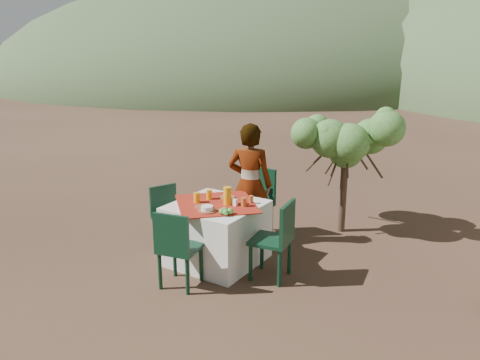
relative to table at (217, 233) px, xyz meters
name	(u,v)px	position (x,y,z in m)	size (l,w,h in m)	color
ground	(254,274)	(0.58, -0.06, -0.38)	(160.00, 160.00, 0.00)	#372219
table	(217,233)	(0.00, 0.00, 0.00)	(1.30, 1.30, 0.76)	silver
chair_far	(257,199)	(0.00, 0.98, 0.17)	(0.51, 0.51, 0.98)	black
chair_near	(177,246)	(0.04, -0.81, 0.12)	(0.49, 0.49, 0.90)	black
chair_left	(167,214)	(-0.83, 0.03, 0.08)	(0.50, 0.50, 0.83)	black
chair_right	(277,237)	(0.86, -0.02, 0.14)	(0.49, 0.49, 0.93)	black
person	(250,184)	(0.04, 0.73, 0.45)	(0.61, 0.40, 1.66)	#8C6651
shrub_tree	(351,146)	(1.01, 1.86, 0.88)	(1.36, 1.34, 1.60)	#472F23
hill_near_left	(252,82)	(-17.42, 29.94, -0.38)	(40.00, 40.00, 16.00)	#3A4F2C
hill_far_center	(470,75)	(-3.42, 51.94, -0.38)	(60.00, 60.00, 24.00)	gray
plate_far	(227,197)	(-0.01, 0.25, 0.39)	(0.21, 0.21, 0.01)	brown
plate_near	(204,207)	(-0.04, -0.20, 0.39)	(0.22, 0.22, 0.01)	brown
glass_far	(209,194)	(-0.17, 0.10, 0.44)	(0.07, 0.07, 0.12)	#FBA20F
glass_near	(197,198)	(-0.22, -0.10, 0.44)	(0.08, 0.08, 0.12)	#FBA20F
juice_pitcher	(227,196)	(0.14, 0.04, 0.49)	(0.10, 0.10, 0.22)	#FBA20F
bowl_plate	(207,211)	(0.08, -0.29, 0.39)	(0.22, 0.22, 0.01)	brown
white_bowl	(207,208)	(0.08, -0.29, 0.42)	(0.14, 0.14, 0.05)	white
jar_left	(244,202)	(0.34, 0.09, 0.44)	(0.07, 0.07, 0.11)	#C05B22
jar_right	(251,199)	(0.34, 0.25, 0.43)	(0.06, 0.06, 0.09)	#C05B22
napkin_holder	(235,202)	(0.24, 0.05, 0.43)	(0.07, 0.04, 0.09)	white
fruit_cluster	(226,211)	(0.32, -0.26, 0.42)	(0.14, 0.13, 0.07)	#559E39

